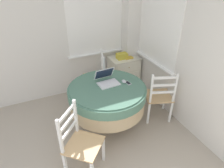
# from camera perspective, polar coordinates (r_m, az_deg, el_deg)

# --- Properties ---
(corner_room_shell) EXTENTS (4.47, 5.19, 2.55)m
(corner_room_shell) POSITION_cam_1_polar(r_m,az_deg,el_deg) (2.89, 2.69, 9.95)
(corner_room_shell) COLOR silver
(corner_room_shell) RESTS_ON ground_plane
(round_dining_table) EXTENTS (1.19, 1.19, 0.75)m
(round_dining_table) POSITION_cam_1_polar(r_m,az_deg,el_deg) (3.07, -1.38, -3.43)
(round_dining_table) COLOR #4C3D2D
(round_dining_table) RESTS_ON ground_plane
(laptop) EXTENTS (0.33, 0.33, 0.21)m
(laptop) POSITION_cam_1_polar(r_m,az_deg,el_deg) (3.06, -1.43, 1.12)
(laptop) COLOR silver
(laptop) RESTS_ON round_dining_table
(computer_mouse) EXTENTS (0.06, 0.09, 0.05)m
(computer_mouse) POSITION_cam_1_polar(r_m,az_deg,el_deg) (3.07, 3.43, 0.75)
(computer_mouse) COLOR silver
(computer_mouse) RESTS_ON round_dining_table
(cell_phone) EXTENTS (0.07, 0.12, 0.01)m
(cell_phone) POSITION_cam_1_polar(r_m,az_deg,el_deg) (3.07, 4.62, 0.30)
(cell_phone) COLOR #B2B7BC
(cell_phone) RESTS_ON round_dining_table
(dining_chair_near_back_window) EXTENTS (0.51, 0.52, 0.93)m
(dining_chair_near_back_window) POSITION_cam_1_polar(r_m,az_deg,el_deg) (3.87, -4.51, 1.99)
(dining_chair_near_back_window) COLOR tan
(dining_chair_near_back_window) RESTS_ON ground_plane
(dining_chair_near_right_window) EXTENTS (0.54, 0.53, 0.93)m
(dining_chair_near_right_window) POSITION_cam_1_polar(r_m,az_deg,el_deg) (3.39, 13.27, -3.50)
(dining_chair_near_right_window) COLOR tan
(dining_chair_near_right_window) RESTS_ON ground_plane
(dining_chair_camera_near) EXTENTS (0.59, 0.59, 0.93)m
(dining_chair_camera_near) POSITION_cam_1_polar(r_m,az_deg,el_deg) (2.57, -9.06, -16.31)
(dining_chair_camera_near) COLOR tan
(dining_chair_camera_near) RESTS_ON ground_plane
(corner_cabinet) EXTENTS (0.60, 0.47, 0.67)m
(corner_cabinet) POSITION_cam_1_polar(r_m,az_deg,el_deg) (4.27, 3.35, 3.42)
(corner_cabinet) COLOR silver
(corner_cabinet) RESTS_ON ground_plane
(storage_box) EXTENTS (0.21, 0.15, 0.11)m
(storage_box) POSITION_cam_1_polar(r_m,az_deg,el_deg) (4.05, 2.85, 8.00)
(storage_box) COLOR gold
(storage_box) RESTS_ON corner_cabinet
(book_on_cabinet) EXTENTS (0.17, 0.20, 0.02)m
(book_on_cabinet) POSITION_cam_1_polar(r_m,az_deg,el_deg) (4.13, 4.47, 7.71)
(book_on_cabinet) COLOR gold
(book_on_cabinet) RESTS_ON corner_cabinet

